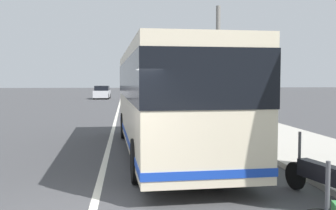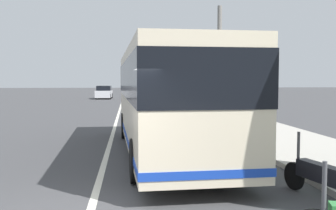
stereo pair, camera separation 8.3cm
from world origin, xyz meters
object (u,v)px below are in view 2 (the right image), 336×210
motorcycle_far_end (321,177)px  car_side_street (144,94)px  utility_pole (219,60)px  coach_bus (167,94)px  car_behind_bus (104,93)px

motorcycle_far_end → car_side_street: car_side_street is taller
utility_pole → car_side_street: bearing=13.4°
coach_bus → motorcycle_far_end: bearing=-156.9°
motorcycle_far_end → utility_pole: bearing=-20.7°
coach_bus → utility_pole: bearing=-22.2°
coach_bus → car_side_street: coach_bus is taller
car_behind_bus → utility_pole: 23.79m
car_side_street → car_behind_bus: car_behind_bus is taller
coach_bus → utility_pole: (14.39, -5.10, 1.83)m
car_behind_bus → utility_pole: bearing=24.8°
car_side_street → car_behind_bus: (2.72, 4.75, 0.05)m
car_side_street → utility_pole: size_ratio=0.57×
car_behind_bus → utility_pole: utility_pole is taller
motorcycle_far_end → car_side_street: 38.50m
coach_bus → car_side_street: bearing=-3.6°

